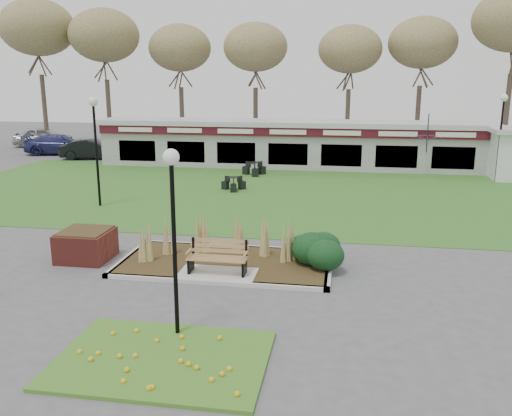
% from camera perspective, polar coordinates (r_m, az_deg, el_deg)
% --- Properties ---
extents(ground, '(100.00, 100.00, 0.00)m').
position_cam_1_polar(ground, '(15.44, -4.20, -7.46)').
color(ground, '#515154').
rests_on(ground, ground).
extents(lawn, '(34.00, 16.00, 0.02)m').
position_cam_1_polar(lawn, '(26.80, 1.83, 1.69)').
color(lawn, '#386A21').
rests_on(lawn, ground).
extents(flower_bed, '(4.20, 3.00, 0.16)m').
position_cam_1_polar(flower_bed, '(11.41, -9.82, -15.27)').
color(flower_bed, '#397320').
rests_on(flower_bed, ground).
extents(planting_bed, '(6.75, 3.40, 1.27)m').
position_cam_1_polar(planting_bed, '(16.34, 1.27, -4.87)').
color(planting_bed, '#382916').
rests_on(planting_bed, ground).
extents(park_bench, '(1.70, 0.66, 0.93)m').
position_cam_1_polar(park_bench, '(15.47, -4.02, -5.10)').
color(park_bench, '#A6744B').
rests_on(park_bench, ground).
extents(brick_planter, '(1.50, 1.50, 0.95)m').
position_cam_1_polar(brick_planter, '(17.67, -17.47, -3.70)').
color(brick_planter, maroon).
rests_on(brick_planter, ground).
extents(food_pavilion, '(24.60, 3.40, 2.90)m').
position_cam_1_polar(food_pavilion, '(34.37, 3.64, 6.79)').
color(food_pavilion, gray).
rests_on(food_pavilion, ground).
extents(tree_backdrop, '(47.24, 5.24, 10.36)m').
position_cam_1_polar(tree_backdrop, '(42.23, 4.97, 17.39)').
color(tree_backdrop, '#47382B').
rests_on(tree_backdrop, ground).
extents(lamp_post_near_right, '(0.34, 0.34, 4.14)m').
position_cam_1_polar(lamp_post_near_right, '(11.35, -8.75, 0.57)').
color(lamp_post_near_right, black).
rests_on(lamp_post_near_right, ground).
extents(lamp_post_far_right, '(0.39, 0.39, 4.69)m').
position_cam_1_polar(lamp_post_far_right, '(31.72, 24.47, 8.57)').
color(lamp_post_far_right, black).
rests_on(lamp_post_far_right, ground).
extents(lamp_post_far_left, '(0.39, 0.39, 4.73)m').
position_cam_1_polar(lamp_post_far_left, '(24.39, -16.61, 8.12)').
color(lamp_post_far_left, black).
rests_on(lamp_post_far_left, ground).
extents(bistro_set_b, '(1.36, 1.35, 0.74)m').
position_cam_1_polar(bistro_set_b, '(31.42, -0.17, 3.95)').
color(bistro_set_b, black).
rests_on(bistro_set_b, ground).
extents(bistro_set_c, '(1.23, 1.19, 0.67)m').
position_cam_1_polar(bistro_set_c, '(27.20, -2.38, 2.36)').
color(bistro_set_c, black).
rests_on(bistro_set_c, ground).
extents(patio_umbrella, '(1.98, 2.02, 2.45)m').
position_cam_1_polar(patio_umbrella, '(32.55, 17.50, 5.95)').
color(patio_umbrella, black).
rests_on(patio_umbrella, ground).
extents(car_silver, '(5.01, 3.52, 1.58)m').
position_cam_1_polar(car_silver, '(48.00, -21.47, 7.00)').
color(car_silver, '#AAAAAF').
rests_on(car_silver, ground).
extents(car_black, '(4.35, 2.40, 1.36)m').
position_cam_1_polar(car_black, '(39.40, -16.97, 5.93)').
color(car_black, black).
rests_on(car_black, ground).
extents(car_blue, '(5.36, 3.03, 1.47)m').
position_cam_1_polar(car_blue, '(42.52, -19.90, 6.31)').
color(car_blue, navy).
rests_on(car_blue, ground).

